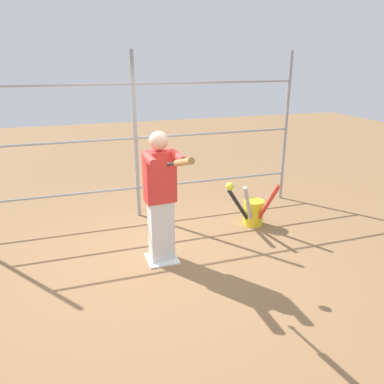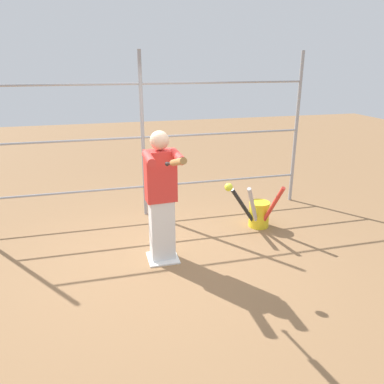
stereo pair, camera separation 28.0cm
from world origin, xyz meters
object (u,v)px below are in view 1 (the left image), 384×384
at_px(batter, 161,194).
at_px(softball_in_flight, 230,186).
at_px(bat_bucket, 253,211).
at_px(baseball_bat_swinging, 182,162).

relative_size(batter, softball_in_flight, 17.91).
bearing_deg(batter, bat_bucket, -159.18).
bearing_deg(baseball_bat_swinging, bat_bucket, -136.72).
xyz_separation_m(baseball_bat_swinging, softball_in_flight, (-0.69, -0.37, -0.43)).
xyz_separation_m(baseball_bat_swinging, bat_bucket, (-1.65, -1.55, -1.33)).
bearing_deg(bat_bucket, softball_in_flight, 50.94).
relative_size(baseball_bat_swinging, softball_in_flight, 8.54).
relative_size(batter, baseball_bat_swinging, 2.10).
height_order(baseball_bat_swinging, softball_in_flight, baseball_bat_swinging).
xyz_separation_m(batter, baseball_bat_swinging, (-0.00, 0.92, 0.64)).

